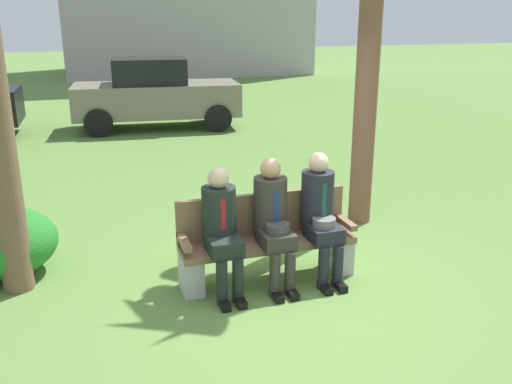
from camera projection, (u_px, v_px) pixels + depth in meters
The scene contains 7 objects.
ground_plane at pixel (297, 289), 5.66m from camera, with size 80.00×80.00×0.00m, color #5B833B.
park_bench at pixel (266, 241), 5.79m from camera, with size 1.83×0.44×0.90m.
seated_man_left at pixel (222, 225), 5.44m from camera, with size 0.34×0.72×1.26m.
seated_man_middle at pixel (273, 217), 5.59m from camera, with size 0.34×0.72×1.31m.
seated_man_right at pixel (321, 210), 5.74m from camera, with size 0.34×0.72×1.33m.
shrub_near_bench at pixel (0, 242), 5.89m from camera, with size 1.18×1.08×0.73m, color #257A26.
parked_car_far at pixel (155, 94), 13.39m from camera, with size 4.04×2.03×1.68m.
Camera 1 is at (-1.97, -4.71, 2.68)m, focal length 39.05 mm.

